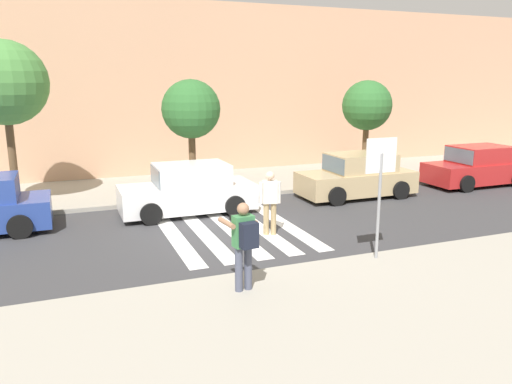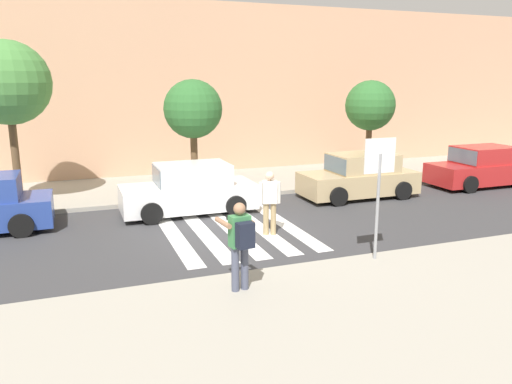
{
  "view_description": "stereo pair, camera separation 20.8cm",
  "coord_description": "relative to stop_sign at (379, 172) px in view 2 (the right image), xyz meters",
  "views": [
    {
      "loc": [
        -4.21,
        -12.48,
        4.1
      ],
      "look_at": [
        0.6,
        -0.2,
        1.1
      ],
      "focal_mm": 35.0,
      "sensor_mm": 36.0,
      "label": 1
    },
    {
      "loc": [
        -4.01,
        -12.56,
        4.1
      ],
      "look_at": [
        0.6,
        -0.2,
        1.1
      ],
      "focal_mm": 35.0,
      "sensor_mm": 36.0,
      "label": 2
    }
  ],
  "objects": [
    {
      "name": "crosswalk_stripe_2",
      "position": [
        -2.22,
        3.71,
        -2.12
      ],
      "size": [
        0.44,
        5.2,
        0.01
      ],
      "primitive_type": "cube",
      "color": "silver",
      "rests_on": "ground"
    },
    {
      "name": "crosswalk_stripe_3",
      "position": [
        -1.42,
        3.71,
        -2.12
      ],
      "size": [
        0.44,
        5.2,
        0.01
      ],
      "primitive_type": "cube",
      "color": "silver",
      "rests_on": "ground"
    },
    {
      "name": "crosswalk_stripe_4",
      "position": [
        -0.62,
        3.71,
        -2.12
      ],
      "size": [
        0.44,
        5.2,
        0.01
      ],
      "primitive_type": "cube",
      "color": "silver",
      "rests_on": "ground"
    },
    {
      "name": "street_tree_east",
      "position": [
        5.19,
        8.39,
        0.9
      ],
      "size": [
        2.01,
        2.01,
        3.91
      ],
      "color": "brown",
      "rests_on": "sidewalk_far"
    },
    {
      "name": "parked_car_tan",
      "position": [
        3.2,
        5.81,
        -1.4
      ],
      "size": [
        4.1,
        1.92,
        1.55
      ],
      "color": "tan",
      "rests_on": "ground"
    },
    {
      "name": "sidewalk_near",
      "position": [
        -2.22,
        -2.69,
        -2.05
      ],
      "size": [
        60.0,
        6.0,
        0.14
      ],
      "primitive_type": "cube",
      "color": "#9E998C",
      "rests_on": "ground"
    },
    {
      "name": "sidewalk_far",
      "position": [
        -2.22,
        9.51,
        -2.05
      ],
      "size": [
        60.0,
        4.8,
        0.14
      ],
      "primitive_type": "cube",
      "color": "#9E998C",
      "rests_on": "ground"
    },
    {
      "name": "building_facade_far",
      "position": [
        -2.22,
        13.91,
        1.5
      ],
      "size": [
        56.0,
        4.0,
        7.25
      ],
      "primitive_type": "cube",
      "color": "tan",
      "rests_on": "ground"
    },
    {
      "name": "parked_car_red",
      "position": [
        8.68,
        5.81,
        -1.4
      ],
      "size": [
        4.1,
        1.92,
        1.55
      ],
      "color": "red",
      "rests_on": "ground"
    },
    {
      "name": "parked_car_white",
      "position": [
        -2.9,
        5.81,
        -1.4
      ],
      "size": [
        4.1,
        1.92,
        1.55
      ],
      "color": "white",
      "rests_on": "ground"
    },
    {
      "name": "stop_sign",
      "position": [
        0.0,
        0.0,
        0.0
      ],
      "size": [
        0.76,
        0.08,
        2.72
      ],
      "color": "gray",
      "rests_on": "sidewalk_near"
    },
    {
      "name": "photographer_with_backpack",
      "position": [
        -3.39,
        -0.6,
        -0.96
      ],
      "size": [
        0.65,
        0.89,
        1.72
      ],
      "color": "#474C60",
      "rests_on": "sidewalk_near"
    },
    {
      "name": "pedestrian_crossing",
      "position": [
        -1.4,
        2.85,
        -1.15
      ],
      "size": [
        0.56,
        0.33,
        1.72
      ],
      "color": "tan",
      "rests_on": "ground"
    },
    {
      "name": "ground_plane",
      "position": [
        -2.22,
        3.51,
        -2.12
      ],
      "size": [
        120.0,
        120.0,
        0.0
      ],
      "primitive_type": "plane",
      "color": "#38383A"
    },
    {
      "name": "street_tree_center",
      "position": [
        -2.26,
        7.72,
        0.95
      ],
      "size": [
        1.99,
        1.99,
        3.96
      ],
      "color": "brown",
      "rests_on": "sidewalk_far"
    },
    {
      "name": "street_tree_west",
      "position": [
        -7.92,
        8.32,
        1.84
      ],
      "size": [
        2.6,
        2.6,
        5.14
      ],
      "color": "brown",
      "rests_on": "sidewalk_far"
    },
    {
      "name": "crosswalk_stripe_0",
      "position": [
        -3.82,
        3.71,
        -2.12
      ],
      "size": [
        0.44,
        5.2,
        0.01
      ],
      "primitive_type": "cube",
      "color": "silver",
      "rests_on": "ground"
    },
    {
      "name": "crosswalk_stripe_1",
      "position": [
        -3.02,
        3.71,
        -2.12
      ],
      "size": [
        0.44,
        5.2,
        0.01
      ],
      "primitive_type": "cube",
      "color": "silver",
      "rests_on": "ground"
    }
  ]
}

